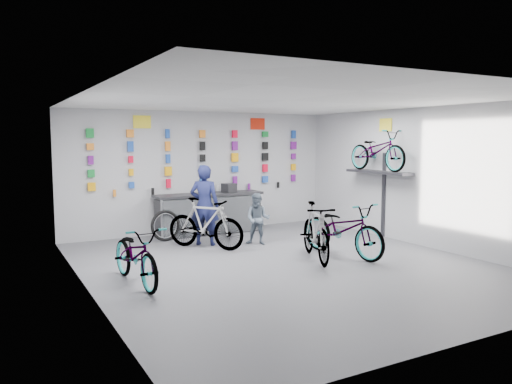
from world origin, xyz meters
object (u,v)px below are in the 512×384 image
counter (209,214)px  customer (258,219)px  bike_right (343,229)px  bike_service (205,223)px  bike_left (136,255)px  bike_center (316,232)px  clerk (205,205)px

counter → customer: 1.75m
bike_right → bike_service: bike_right is taller
counter → customer: size_ratio=2.37×
bike_left → bike_service: (2.00, 1.90, 0.06)m
counter → bike_center: 3.56m
bike_left → bike_right: bearing=-4.6°
bike_service → bike_center: bearing=-90.5°
bike_right → customer: bearing=109.1°
counter → bike_right: (1.39, -3.44, 0.06)m
bike_center → customer: bearing=119.2°
customer → bike_center: bearing=-40.4°
bike_service → clerk: bearing=31.9°
bike_service → customer: bearing=-44.8°
clerk → customer: size_ratio=1.55×
bike_left → clerk: (2.14, 2.26, 0.40)m
counter → bike_right: bike_right is taller
bike_service → clerk: (0.14, 0.36, 0.34)m
bike_right → clerk: size_ratio=1.17×
bike_left → bike_service: bearing=39.1°
clerk → customer: clerk is taller
bike_center → bike_service: size_ratio=1.02×
bike_center → clerk: clerk is taller
counter → customer: bearing=-75.8°
bike_service → bike_left: bearing=-173.5°
clerk → customer: 1.21m
bike_right → clerk: clerk is taller
bike_center → customer: customer is taller
bike_left → customer: bearing=24.2°
clerk → bike_left: bearing=82.9°
bike_right → bike_center: bearing=174.3°
bike_left → bike_center: bearing=-5.4°
bike_left → clerk: bearing=42.2°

